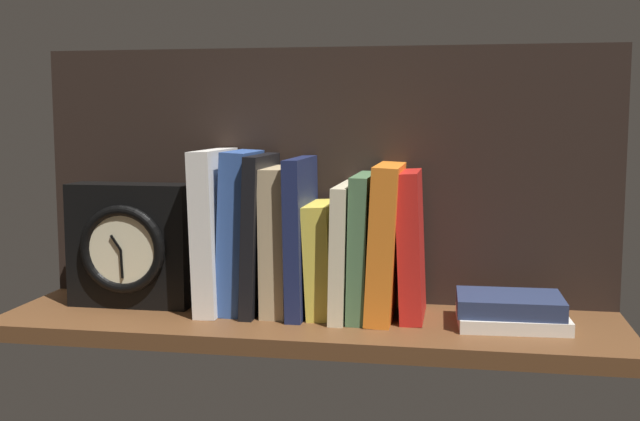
{
  "coord_description": "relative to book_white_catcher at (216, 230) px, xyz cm",
  "views": [
    {
      "loc": [
        22.41,
        -114.22,
        30.35
      ],
      "look_at": [
        1.16,
        3.18,
        15.92
      ],
      "focal_mm": 44.33,
      "sensor_mm": 36.0,
      "label": 1
    }
  ],
  "objects": [
    {
      "name": "book_black_skeptic",
      "position": [
        7.06,
        0.0,
        -0.36
      ],
      "size": [
        2.95,
        15.27,
        24.38
      ],
      "primitive_type": "cube",
      "rotation": [
        0.0,
        0.04,
        0.0
      ],
      "color": "black",
      "rests_on": "ground_plane"
    },
    {
      "name": "book_red_requiem",
      "position": [
        30.44,
        0.0,
        -1.47
      ],
      "size": [
        4.3,
        12.66,
        22.22
      ],
      "primitive_type": "cube",
      "rotation": [
        0.0,
        -0.05,
        0.0
      ],
      "color": "red",
      "rests_on": "ground_plane"
    },
    {
      "name": "book_blue_modern",
      "position": [
        3.88,
        0.0,
        -0.09
      ],
      "size": [
        4.9,
        12.59,
        25.0
      ],
      "primitive_type": "cube",
      "rotation": [
        0.0,
        0.05,
        0.0
      ],
      "color": "#2D4C8E",
      "rests_on": "ground_plane"
    },
    {
      "name": "ground_plane",
      "position": [
        15.39,
        -3.18,
        -13.77
      ],
      "size": [
        93.76,
        25.6,
        2.5
      ],
      "primitive_type": "cube",
      "color": "brown"
    },
    {
      "name": "book_tan_shortstories",
      "position": [
        10.28,
        0.0,
        -1.3
      ],
      "size": [
        3.96,
        12.93,
        22.46
      ],
      "primitive_type": "cube",
      "rotation": [
        0.0,
        -0.01,
        0.0
      ],
      "color": "tan",
      "rests_on": "ground_plane"
    },
    {
      "name": "book_white_catcher",
      "position": [
        0.0,
        0.0,
        0.0
      ],
      "size": [
        4.09,
        15.71,
        25.12
      ],
      "primitive_type": "cube",
      "rotation": [
        0.0,
        -0.03,
        0.0
      ],
      "color": "silver",
      "rests_on": "ground_plane"
    },
    {
      "name": "book_green_romantic",
      "position": [
        23.14,
        0.0,
        -1.76
      ],
      "size": [
        3.07,
        15.65,
        21.57
      ],
      "primitive_type": "cube",
      "rotation": [
        0.0,
        0.02,
        0.0
      ],
      "color": "#476B44",
      "rests_on": "ground_plane"
    },
    {
      "name": "framed_clock",
      "position": [
        -14.0,
        -0.89,
        -2.75
      ],
      "size": [
        19.58,
        7.54,
        19.58
      ],
      "color": "black",
      "rests_on": "ground_plane"
    },
    {
      "name": "book_cream_twain",
      "position": [
        20.4,
        0.0,
        -2.52
      ],
      "size": [
        2.6,
        16.83,
        20.04
      ],
      "primitive_type": "cube",
      "rotation": [
        0.0,
        0.02,
        0.0
      ],
      "color": "beige",
      "rests_on": "ground_plane"
    },
    {
      "name": "book_orange_pandolfini",
      "position": [
        26.64,
        0.0,
        -1.0
      ],
      "size": [
        4.76,
        16.65,
        23.17
      ],
      "primitive_type": "cube",
      "rotation": [
        0.0,
        0.04,
        0.0
      ],
      "color": "orange",
      "rests_on": "ground_plane"
    },
    {
      "name": "book_navy_bierce",
      "position": [
        13.67,
        0.0,
        -0.56
      ],
      "size": [
        2.83,
        15.82,
        23.96
      ],
      "primitive_type": "cube",
      "rotation": [
        0.0,
        -0.02,
        0.0
      ],
      "color": "#192147",
      "rests_on": "ground_plane"
    },
    {
      "name": "back_panel",
      "position": [
        15.39,
        9.02,
        8.06
      ],
      "size": [
        93.76,
        1.2,
        41.15
      ],
      "primitive_type": "cube",
      "color": "black",
      "rests_on": "ground_plane"
    },
    {
      "name": "book_yellow_seinlanguage",
      "position": [
        17.07,
        0.0,
        -3.98
      ],
      "size": [
        4.69,
        12.8,
        17.24
      ],
      "primitive_type": "cube",
      "rotation": [
        0.0,
        -0.05,
        0.0
      ],
      "color": "gold",
      "rests_on": "ground_plane"
    },
    {
      "name": "book_stack_side",
      "position": [
        45.1,
        -2.39,
        -10.34
      ],
      "size": [
        16.19,
        12.74,
        4.48
      ],
      "color": "beige",
      "rests_on": "ground_plane"
    }
  ]
}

